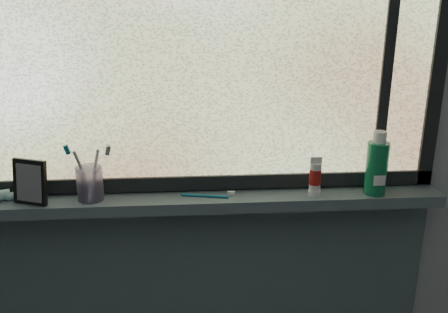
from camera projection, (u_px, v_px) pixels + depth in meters
wall_back at (206, 124)px, 1.69m from camera, size 3.00×0.01×2.50m
windowsill at (207, 201)px, 1.70m from camera, size 1.62×0.14×0.04m
window_pane at (205, 41)px, 1.58m from camera, size 1.50×0.01×1.00m
frame_bottom at (207, 182)px, 1.73m from camera, size 1.60×0.03×0.05m
frame_right at (442, 39)px, 1.63m from camera, size 0.05×0.03×1.10m
frame_mullion at (389, 40)px, 1.62m from camera, size 0.03×0.03×1.00m
vanity_mirror at (30, 182)px, 1.61m from camera, size 0.13×0.10×0.15m
toothpaste_tube at (6, 195)px, 1.65m from camera, size 0.20×0.10×0.04m
toothbrush_cup at (90, 183)px, 1.65m from camera, size 0.10×0.10×0.11m
toothbrush_lying at (205, 195)px, 1.68m from camera, size 0.20×0.06×0.01m
mouthwash_bottle at (377, 163)px, 1.68m from camera, size 0.08×0.08×0.18m
cream_tube at (315, 175)px, 1.68m from camera, size 0.05×0.05×0.10m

